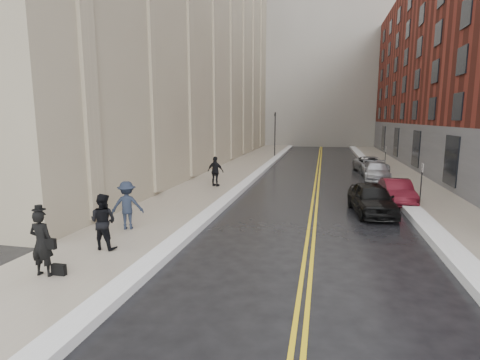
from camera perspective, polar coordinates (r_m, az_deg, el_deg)
The scene contains 19 objects.
ground at distance 13.85m, azimuth -0.03°, elevation -9.71°, with size 160.00×160.00×0.00m, color black.
sidewalk_left at distance 30.03m, azimuth -1.74°, elevation 0.88°, with size 4.00×64.00×0.15m, color gray.
sidewalk_right at distance 29.76m, azimuth 24.34°, elevation -0.04°, with size 3.00×64.00×0.15m, color gray.
lane_stripe_a at distance 29.13m, azimuth 11.49°, elevation 0.28°, with size 0.12×64.00×0.01m, color gold.
lane_stripe_b at distance 29.13m, azimuth 11.96°, elevation 0.26°, with size 0.12×64.00×0.01m, color gold.
snow_ridge_left at distance 29.54m, azimuth 2.58°, elevation 0.84°, with size 0.70×60.80×0.26m, color white.
snow_ridge_right at distance 29.42m, azimuth 20.82°, elevation 0.23°, with size 0.85×60.80×0.30m, color white.
tower_far_right at distance 81.45m, azimuth 21.66°, elevation 21.19°, with size 22.00×18.00×44.00m, color slate.
traffic_signal at distance 43.14m, azimuth 5.35°, elevation 7.46°, with size 0.18×0.15×5.20m.
parking_sign_near at distance 21.61m, azimuth 25.92°, elevation -0.00°, with size 0.06×0.35×2.23m.
parking_sign_far at distance 33.31m, azimuth 21.26°, elevation 3.31°, with size 0.06×0.35×2.23m.
car_black at distance 18.95m, azimuth 19.43°, elevation -2.69°, with size 1.74×4.34×1.48m, color black.
car_maroon at distance 21.79m, azimuth 22.80°, elevation -1.63°, with size 1.36×3.90×1.28m, color #4D0D18.
car_silver_near at distance 29.66m, azimuth 20.11°, elevation 1.30°, with size 1.80×4.42×1.28m, color #B4B6BD.
car_silver_far at distance 33.34m, azimuth 19.30°, elevation 2.22°, with size 2.18×4.73×1.32m, color gray.
pedestrian_main at distance 11.94m, azimuth -27.97°, elevation -8.47°, with size 0.69×0.46×1.90m, color black.
pedestrian_a at distance 13.48m, azimuth -20.13°, elevation -5.94°, with size 0.93×0.72×1.91m, color black.
pedestrian_b at distance 15.56m, azimuth -16.81°, elevation -3.70°, with size 1.25×0.72×1.93m, color #1C2332.
pedestrian_c at distance 24.28m, azimuth -3.75°, elevation 1.32°, with size 1.14×0.48×1.95m, color black.
Camera 1 is at (2.86, -12.77, 4.55)m, focal length 28.00 mm.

